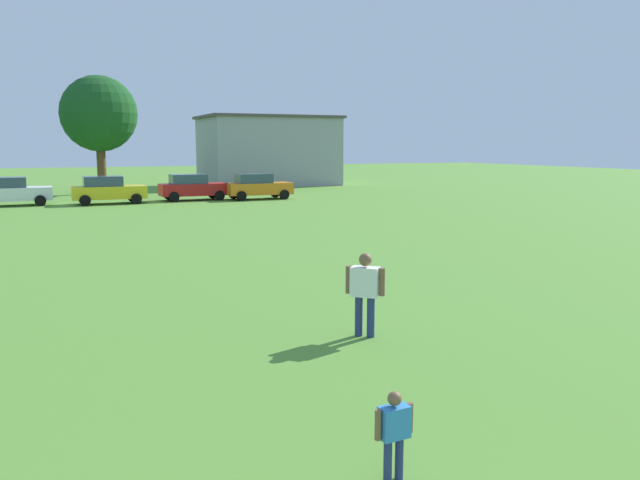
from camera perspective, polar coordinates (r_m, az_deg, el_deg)
ground_plane at (r=31.35m, az=-20.49°, el=1.44°), size 160.00×160.00×0.00m
child_kite_flyer at (r=7.03m, az=6.61°, el=-16.32°), size 0.47×0.20×0.99m
adult_bystander at (r=11.84m, az=4.03°, el=-4.23°), size 0.58×0.56×1.57m
parked_car_white_0 at (r=41.84m, az=-25.82°, el=3.93°), size 4.30×2.02×1.68m
parked_car_yellow_1 at (r=41.01m, az=-18.39°, el=4.27°), size 4.30×2.02×1.68m
parked_car_red_2 at (r=42.36m, az=-11.29°, el=4.65°), size 4.30×2.02×1.68m
parked_car_orange_3 at (r=42.51m, az=-5.59°, el=4.79°), size 4.30×2.02×1.68m
tree_far_right at (r=50.01m, az=-19.09°, el=10.55°), size 5.49×5.49×8.55m
house_left at (r=58.22m, az=-4.65°, el=7.94°), size 11.74×8.12×6.10m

